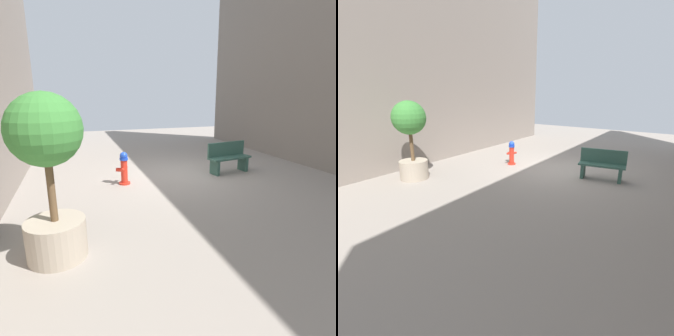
{
  "view_description": "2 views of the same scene",
  "coord_description": "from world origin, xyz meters",
  "views": [
    {
      "loc": [
        3.02,
        7.72,
        2.4
      ],
      "look_at": [
        1.05,
        1.95,
        0.79
      ],
      "focal_mm": 29.79,
      "sensor_mm": 36.0,
      "label": 1
    },
    {
      "loc": [
        -3.65,
        8.5,
        2.7
      ],
      "look_at": [
        0.68,
        2.32,
        0.5
      ],
      "focal_mm": 28.08,
      "sensor_mm": 36.0,
      "label": 2
    }
  ],
  "objects": [
    {
      "name": "planter_tree",
      "position": [
        3.38,
        3.6,
        1.44
      ],
      "size": [
        1.03,
        1.03,
        2.45
      ],
      "color": "tan",
      "rests_on": "ground_plane"
    },
    {
      "name": "fire_hydrant",
      "position": [
        1.79,
        0.38,
        0.45
      ],
      "size": [
        0.37,
        0.4,
        0.9
      ],
      "color": "red",
      "rests_on": "ground_plane"
    },
    {
      "name": "ground_plane",
      "position": [
        0.0,
        0.0,
        0.0
      ],
      "size": [
        23.4,
        23.4,
        0.0
      ],
      "primitive_type": "plane",
      "color": "gray"
    },
    {
      "name": "bench_near",
      "position": [
        -1.55,
        0.22,
        0.48
      ],
      "size": [
        1.45,
        0.65,
        0.95
      ],
      "color": "#33594C",
      "rests_on": "ground_plane"
    }
  ]
}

